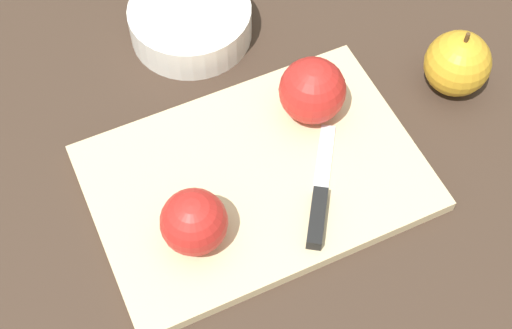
{
  "coord_description": "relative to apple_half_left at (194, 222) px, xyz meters",
  "views": [
    {
      "loc": [
        -0.19,
        -0.36,
        0.69
      ],
      "look_at": [
        0.0,
        0.0,
        0.04
      ],
      "focal_mm": 50.0,
      "sensor_mm": 36.0,
      "label": 1
    }
  ],
  "objects": [
    {
      "name": "apple_half_right",
      "position": [
        0.19,
        0.09,
        0.0
      ],
      "size": [
        0.08,
        0.08,
        0.08
      ],
      "rotation": [
        0.0,
        0.0,
        2.65
      ],
      "color": "red",
      "rests_on": "cutting_board"
    },
    {
      "name": "bowl",
      "position": [
        0.12,
        0.28,
        -0.02
      ],
      "size": [
        0.15,
        0.15,
        0.05
      ],
      "color": "silver",
      "rests_on": "ground_plane"
    },
    {
      "name": "apple_whole",
      "position": [
        0.37,
        0.05,
        -0.01
      ],
      "size": [
        0.08,
        0.08,
        0.09
      ],
      "color": "gold",
      "rests_on": "ground_plane"
    },
    {
      "name": "knife",
      "position": [
        0.13,
        -0.03,
        -0.03
      ],
      "size": [
        0.11,
        0.14,
        0.02
      ],
      "rotation": [
        0.0,
        0.0,
        0.94
      ],
      "color": "silver",
      "rests_on": "cutting_board"
    },
    {
      "name": "ground_plane",
      "position": [
        0.09,
        0.04,
        -0.05
      ],
      "size": [
        4.0,
        4.0,
        0.0
      ],
      "primitive_type": "plane",
      "color": "#38281E"
    },
    {
      "name": "apple_half_left",
      "position": [
        0.0,
        0.0,
        0.0
      ],
      "size": [
        0.07,
        0.07,
        0.07
      ],
      "rotation": [
        0.0,
        0.0,
        4.39
      ],
      "color": "red",
      "rests_on": "cutting_board"
    },
    {
      "name": "cutting_board",
      "position": [
        0.09,
        0.04,
        -0.04
      ],
      "size": [
        0.37,
        0.26,
        0.02
      ],
      "color": "#D1B789",
      "rests_on": "ground_plane"
    }
  ]
}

